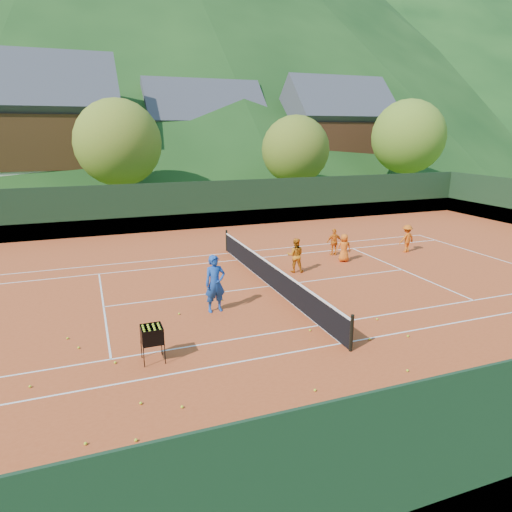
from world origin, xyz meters
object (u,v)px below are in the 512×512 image
object	(u,v)px
chalet_right	(335,138)
student_a	(295,255)
student_c	(344,248)
tennis_net	(271,274)
student_d	(407,238)
ball_hopper	(152,335)
chalet_left	(39,136)
chalet_mid	(203,141)
coach	(215,284)
student_b	(334,242)

from	to	relation	value
chalet_right	student_a	bearing A→B (deg)	-122.54
student_c	tennis_net	distance (m)	5.10
student_d	ball_hopper	world-z (taller)	student_d
student_c	ball_hopper	size ratio (longest dim) A/B	1.34
student_d	chalet_left	bearing A→B (deg)	-65.07
chalet_mid	ball_hopper	bearing A→B (deg)	-106.34
coach	chalet_left	distance (m)	32.90
student_b	chalet_mid	world-z (taller)	chalet_mid
ball_hopper	student_a	bearing A→B (deg)	40.29
student_b	ball_hopper	xyz separation A→B (m)	(-10.11, -7.89, 0.07)
student_c	chalet_left	xyz separation A→B (m)	(-14.64, 27.88, 4.96)
tennis_net	chalet_left	xyz separation A→B (m)	(-10.00, 30.00, 5.13)
student_b	chalet_mid	distance (m)	31.03
ball_hopper	chalet_right	world-z (taller)	chalet_right
student_d	chalet_mid	world-z (taller)	chalet_mid
student_a	tennis_net	world-z (taller)	student_a
student_b	student_d	world-z (taller)	student_d
chalet_right	ball_hopper	bearing A→B (deg)	-126.20
chalet_right	student_d	bearing A→B (deg)	-112.57
chalet_left	tennis_net	bearing A→B (deg)	-71.57
student_b	student_d	size ratio (longest dim) A/B	0.95
coach	student_b	xyz separation A→B (m)	(7.57, 5.06, -0.33)
student_b	student_d	bearing A→B (deg)	174.73
student_c	ball_hopper	distance (m)	12.01
student_b	ball_hopper	world-z (taller)	student_b
coach	tennis_net	xyz separation A→B (m)	(2.77, 1.77, -0.50)
student_a	student_d	xyz separation A→B (m)	(6.83, 1.14, -0.05)
ball_hopper	student_b	bearing A→B (deg)	37.96
chalet_left	chalet_mid	world-z (taller)	chalet_left
student_d	ball_hopper	xyz separation A→B (m)	(-13.90, -7.13, 0.04)
chalet_left	student_d	bearing A→B (deg)	-55.91
student_b	chalet_right	size ratio (longest dim) A/B	0.11
student_a	student_b	world-z (taller)	student_a
student_c	chalet_right	xyz separation A→B (m)	(15.36, 27.88, 4.57)
coach	chalet_right	xyz separation A→B (m)	(22.77, 31.77, 4.24)
student_a	chalet_mid	world-z (taller)	chalet_mid
student_d	student_c	bearing A→B (deg)	-3.09
coach	ball_hopper	world-z (taller)	coach
student_c	chalet_mid	size ratio (longest dim) A/B	0.11
coach	student_a	distance (m)	5.53
coach	ball_hopper	distance (m)	3.81
student_a	student_b	distance (m)	3.58
chalet_left	chalet_mid	size ratio (longest dim) A/B	1.09
chalet_mid	student_a	bearing A→B (deg)	-97.42
coach	chalet_right	world-z (taller)	chalet_right
coach	student_b	distance (m)	9.11
student_b	ball_hopper	size ratio (longest dim) A/B	1.35
chalet_left	coach	bearing A→B (deg)	-77.19
student_b	tennis_net	bearing A→B (deg)	40.52
student_a	chalet_mid	xyz separation A→B (m)	(4.25, 32.60, 4.21)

